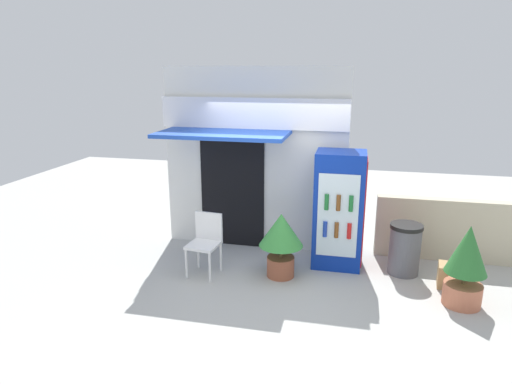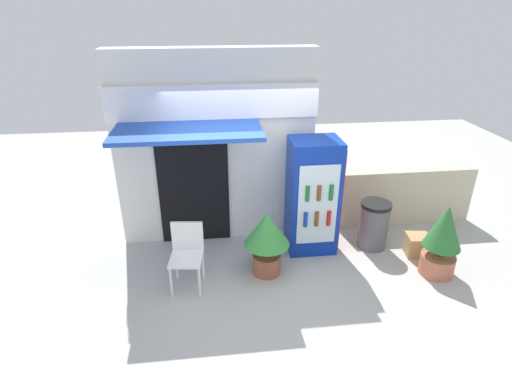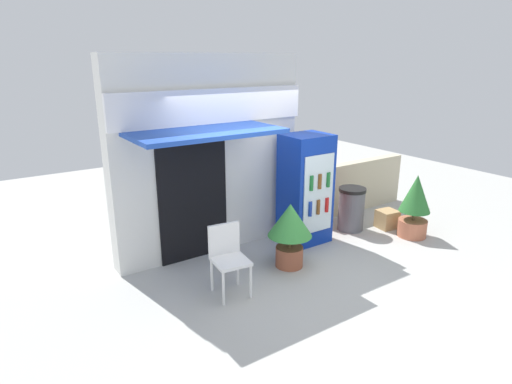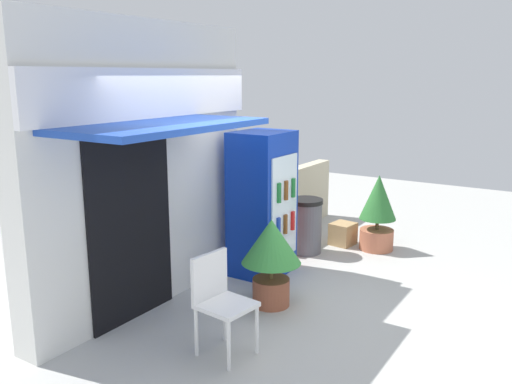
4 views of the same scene
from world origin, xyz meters
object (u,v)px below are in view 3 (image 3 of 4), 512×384
(drink_cooler, at_px, (306,189))
(potted_plant_near_shop, at_px, (290,227))
(cardboard_box, at_px, (387,219))
(potted_plant_curbside, at_px, (415,203))
(plastic_chair, at_px, (228,254))
(trash_bin, at_px, (351,209))

(drink_cooler, height_order, potted_plant_near_shop, drink_cooler)
(drink_cooler, xyz_separation_m, cardboard_box, (1.62, -0.41, -0.75))
(drink_cooler, distance_m, potted_plant_near_shop, 1.05)
(cardboard_box, bearing_deg, potted_plant_curbside, -83.66)
(plastic_chair, bearing_deg, cardboard_box, 5.22)
(potted_plant_near_shop, xyz_separation_m, trash_bin, (1.81, 0.51, -0.23))
(plastic_chair, distance_m, trash_bin, 3.01)
(potted_plant_curbside, bearing_deg, potted_plant_near_shop, 172.99)
(plastic_chair, bearing_deg, potted_plant_near_shop, 6.42)
(trash_bin, bearing_deg, cardboard_box, -27.06)
(trash_bin, bearing_deg, potted_plant_curbside, -50.54)
(plastic_chair, bearing_deg, trash_bin, 12.31)
(potted_plant_near_shop, xyz_separation_m, potted_plant_curbside, (2.48, -0.31, -0.02))
(drink_cooler, distance_m, potted_plant_curbside, 1.94)
(drink_cooler, distance_m, plastic_chair, 2.10)
(potted_plant_curbside, height_order, cardboard_box, potted_plant_curbside)
(drink_cooler, bearing_deg, potted_plant_near_shop, -142.87)
(drink_cooler, relative_size, plastic_chair, 1.97)
(drink_cooler, relative_size, cardboard_box, 5.35)
(drink_cooler, height_order, potted_plant_curbside, drink_cooler)
(drink_cooler, height_order, cardboard_box, drink_cooler)
(plastic_chair, relative_size, cardboard_box, 2.72)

